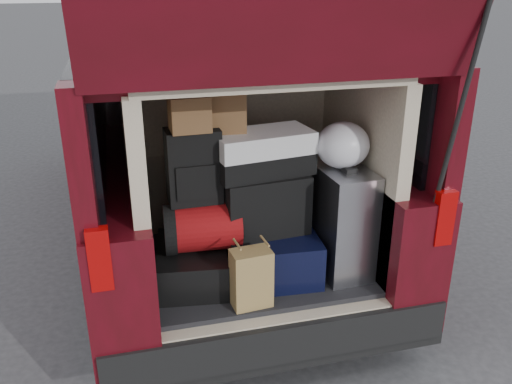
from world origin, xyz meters
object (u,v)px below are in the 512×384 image
navy_hardshell (271,249)px  black_soft_case (264,203)px  silver_roller (341,221)px  red_duffel (202,226)px  kraft_bag (251,278)px  backpack (194,166)px  twotone_duffel (262,153)px  black_hardshell (192,264)px

navy_hardshell → black_soft_case: (-0.04, 0.00, 0.30)m
navy_hardshell → silver_roller: bearing=-10.5°
navy_hardshell → red_duffel: 0.46m
silver_roller → kraft_bag: (-0.59, -0.23, -0.16)m
black_soft_case → backpack: size_ratio=1.17×
navy_hardshell → twotone_duffel: (-0.05, 0.02, 0.60)m
black_hardshell → black_soft_case: bearing=8.6°
silver_roller → navy_hardshell: bearing=161.6°
twotone_duffel → kraft_bag: bearing=-121.9°
black_soft_case → twotone_duffel: bearing=92.9°
black_hardshell → twotone_duffel: (0.42, 0.03, 0.62)m
navy_hardshell → kraft_bag: size_ratio=1.88×
navy_hardshell → black_hardshell: bearing=-175.1°
twotone_duffel → silver_roller: bearing=-24.2°
silver_roller → backpack: backpack is taller
navy_hardshell → twotone_duffel: twotone_duffel is taller
black_hardshell → kraft_bag: kraft_bag is taller
navy_hardshell → backpack: (-0.43, 0.01, 0.56)m
backpack → black_soft_case: bearing=-2.8°
silver_roller → backpack: bearing=168.3°
kraft_bag → backpack: size_ratio=0.79×
backpack → twotone_duffel: size_ratio=0.76×
black_hardshell → navy_hardshell: navy_hardshell is taller
navy_hardshell → red_duffel: bearing=-170.9°
black_soft_case → black_hardshell: bearing=176.3°
black_hardshell → backpack: (0.04, 0.02, 0.58)m
backpack → twotone_duffel: (0.38, 0.01, 0.04)m
navy_hardshell → kraft_bag: (-0.20, -0.33, 0.03)m
silver_roller → kraft_bag: bearing=-162.8°
kraft_bag → backpack: 0.67m
kraft_bag → black_hardshell: bearing=124.3°
navy_hardshell → black_soft_case: size_ratio=1.26×
black_soft_case → backpack: bearing=173.7°
black_hardshell → red_duffel: bearing=-17.1°
kraft_bag → black_soft_case: 0.46m
black_hardshell → navy_hardshell: (0.47, 0.01, 0.03)m
black_hardshell → red_duffel: (0.06, -0.03, 0.24)m
black_soft_case → backpack: backpack is taller
silver_roller → backpack: (-0.82, 0.11, 0.37)m
silver_roller → black_hardshell: bearing=169.8°
navy_hardshell → black_soft_case: bearing=-178.9°
black_hardshell → red_duffel: size_ratio=1.28×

